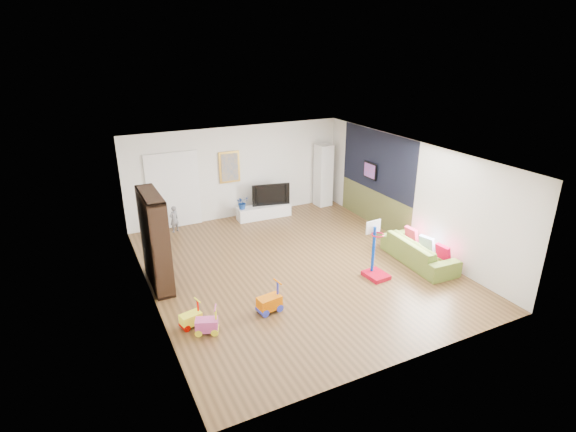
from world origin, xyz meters
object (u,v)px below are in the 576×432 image
media_console (264,212)px  bookshelf (155,240)px  basketball_hoop (378,251)px  sofa (419,251)px

media_console → bookshelf: (-3.61, -2.61, 0.85)m
bookshelf → basketball_hoop: (4.41, -1.85, -0.38)m
basketball_hoop → bookshelf: bearing=152.6°
media_console → basketball_hoop: size_ratio=1.24×
media_console → basketball_hoop: 4.56m
sofa → basketball_hoop: size_ratio=1.55×
sofa → basketball_hoop: basketball_hoop is taller
media_console → sofa: bearing=-61.9°
sofa → basketball_hoop: bearing=99.5°
bookshelf → basketball_hoop: bookshelf is taller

